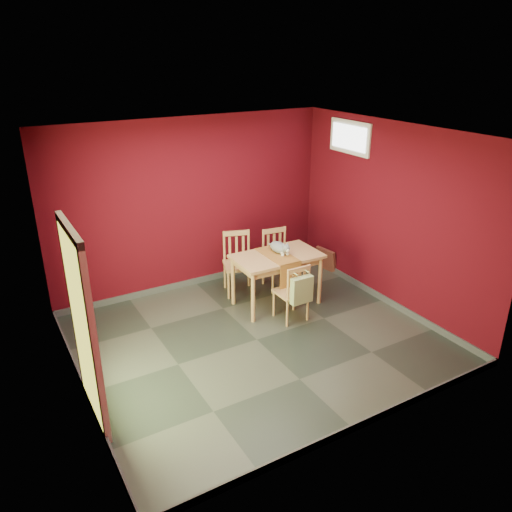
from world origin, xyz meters
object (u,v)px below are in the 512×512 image
chair_far_right (278,258)px  chair_near (293,291)px  tote_bag (302,290)px  dining_table (277,261)px  chair_far_left (238,262)px  cat (279,245)px  picture_frame (326,260)px

chair_far_right → chair_near: bearing=-111.6°
tote_bag → dining_table: bearing=85.0°
chair_far_left → cat: size_ratio=2.27×
chair_far_left → picture_frame: (1.70, -0.07, -0.29)m
dining_table → tote_bag: bearing=-95.0°
chair_near → picture_frame: (1.48, 1.12, -0.24)m
tote_bag → picture_frame: (1.48, 1.33, -0.36)m
dining_table → tote_bag: 0.75m
chair_far_right → tote_bag: chair_far_right is taller
chair_far_left → cat: cat is taller
chair_far_left → chair_near: (0.23, -1.19, -0.05)m
chair_far_right → picture_frame: (1.06, 0.08, -0.28)m
chair_near → cat: 0.77m
dining_table → tote_bag: size_ratio=2.87×
tote_bag → cat: (0.15, 0.82, 0.35)m
chair_near → dining_table: bearing=82.9°
chair_far_right → picture_frame: 1.10m
dining_table → picture_frame: bearing=22.9°
chair_far_right → picture_frame: bearing=4.3°
cat → chair_far_right: bearing=67.2°
cat → picture_frame: 1.59m
tote_bag → picture_frame: size_ratio=1.06×
chair_far_right → chair_near: chair_far_right is taller
chair_far_right → chair_far_left: bearing=166.5°
tote_bag → chair_near: bearing=90.2°
dining_table → picture_frame: (1.41, 0.60, -0.50)m
chair_far_left → chair_far_right: 0.66m
tote_bag → picture_frame: 2.02m
dining_table → chair_far_right: chair_far_right is taller
dining_table → chair_near: 0.59m
chair_far_right → chair_near: size_ratio=1.09×
picture_frame → cat: bearing=-158.8°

